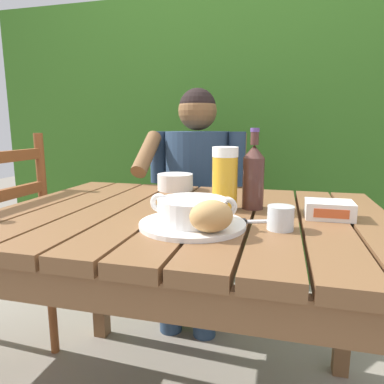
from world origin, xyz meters
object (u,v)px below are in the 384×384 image
at_px(chair_near_diner, 204,221).
at_px(water_glass_small, 281,218).
at_px(person_eating, 195,187).
at_px(beer_glass, 225,179).
at_px(table_knife, 245,221).
at_px(soup_bowl, 192,210).
at_px(beer_bottle, 253,176).
at_px(serving_plate, 192,224).
at_px(bread_roll, 211,216).
at_px(diner_bowl, 175,182).
at_px(butter_tub, 329,210).

relative_size(chair_near_diner, water_glass_small, 14.61).
distance_m(person_eating, beer_glass, 0.69).
relative_size(beer_glass, table_knife, 1.28).
bearing_deg(water_glass_small, soup_bowl, -172.97).
height_order(beer_glass, water_glass_small, beer_glass).
bearing_deg(beer_bottle, serving_plate, -119.11).
xyz_separation_m(bread_roll, beer_bottle, (0.07, 0.31, 0.05)).
bearing_deg(person_eating, beer_glass, -68.26).
height_order(chair_near_diner, diner_bowl, chair_near_diner).
relative_size(serving_plate, beer_glass, 1.42).
height_order(bread_roll, butter_tub, bread_roll).
bearing_deg(table_knife, beer_glass, 120.09).
relative_size(person_eating, soup_bowl, 5.19).
height_order(serving_plate, soup_bowl, soup_bowl).
bearing_deg(water_glass_small, diner_bowl, 132.00).
relative_size(bread_roll, beer_glass, 0.66).
bearing_deg(beer_bottle, table_knife, -91.82).
height_order(chair_near_diner, serving_plate, chair_near_diner).
xyz_separation_m(person_eating, butter_tub, (0.55, -0.65, 0.07)).
distance_m(serving_plate, soup_bowl, 0.04).
bearing_deg(butter_tub, table_knife, -154.07).
xyz_separation_m(chair_near_diner, soup_bowl, (0.20, -1.03, 0.32)).
distance_m(person_eating, table_knife, 0.83).
bearing_deg(water_glass_small, beer_bottle, 111.98).
xyz_separation_m(chair_near_diner, person_eating, (-0.00, -0.20, 0.23)).
xyz_separation_m(person_eating, table_knife, (0.33, -0.76, 0.05)).
height_order(serving_plate, water_glass_small, water_glass_small).
relative_size(serving_plate, soup_bowl, 1.20).
distance_m(serving_plate, table_knife, 0.14).
height_order(chair_near_diner, bread_roll, chair_near_diner).
height_order(beer_bottle, diner_bowl, beer_bottle).
bearing_deg(soup_bowl, person_eating, 103.56).
relative_size(chair_near_diner, butter_tub, 7.52).
bearing_deg(beer_glass, beer_bottle, 24.72).
bearing_deg(chair_near_diner, bread_roll, -76.75).
height_order(person_eating, beer_bottle, person_eating).
xyz_separation_m(water_glass_small, table_knife, (-0.09, 0.04, -0.03)).
bearing_deg(beer_glass, table_knife, -59.91).
relative_size(beer_glass, butter_tub, 1.51).
bearing_deg(serving_plate, soup_bowl, -63.43).
relative_size(person_eating, diner_bowl, 8.30).
xyz_separation_m(soup_bowl, bread_roll, (0.06, -0.07, 0.01)).
relative_size(chair_near_diner, bread_roll, 7.62).
xyz_separation_m(table_knife, diner_bowl, (-0.32, 0.42, 0.03)).
bearing_deg(person_eating, table_knife, -66.71).
distance_m(soup_bowl, table_knife, 0.15).
distance_m(soup_bowl, butter_tub, 0.39).
distance_m(chair_near_diner, beer_glass, 0.94).
distance_m(soup_bowl, beer_bottle, 0.28).
relative_size(person_eating, bread_roll, 9.39).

